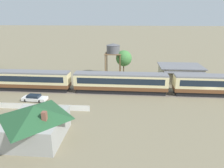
{
  "coord_description": "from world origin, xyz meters",
  "views": [
    {
      "loc": [
        -16.51,
        -38.98,
        15.64
      ],
      "look_at": [
        -19.74,
        0.81,
        1.91
      ],
      "focal_mm": 32.0,
      "sensor_mm": 36.0,
      "label": 1
    }
  ],
  "objects_px": {
    "water_tower": "(113,50)",
    "cottage_dark_green_roof": "(36,122)",
    "station_building": "(180,73)",
    "yard_tree_1": "(124,58)",
    "parked_car_white": "(35,98)",
    "passenger_train": "(122,82)"
  },
  "relations": [
    {
      "from": "cottage_dark_green_roof",
      "to": "station_building",
      "type": "bearing_deg",
      "value": 47.3
    },
    {
      "from": "cottage_dark_green_roof",
      "to": "yard_tree_1",
      "type": "bearing_deg",
      "value": 70.1
    },
    {
      "from": "passenger_train",
      "to": "cottage_dark_green_roof",
      "type": "bearing_deg",
      "value": -120.99
    },
    {
      "from": "cottage_dark_green_roof",
      "to": "parked_car_white",
      "type": "xyz_separation_m",
      "value": [
        -5.96,
        11.95,
        -1.88
      ]
    },
    {
      "from": "parked_car_white",
      "to": "passenger_train",
      "type": "bearing_deg",
      "value": 22.71
    },
    {
      "from": "cottage_dark_green_roof",
      "to": "yard_tree_1",
      "type": "distance_m",
      "value": 31.69
    },
    {
      "from": "station_building",
      "to": "water_tower",
      "type": "height_order",
      "value": "water_tower"
    },
    {
      "from": "cottage_dark_green_roof",
      "to": "parked_car_white",
      "type": "distance_m",
      "value": 13.48
    },
    {
      "from": "water_tower",
      "to": "passenger_train",
      "type": "bearing_deg",
      "value": -77.0
    },
    {
      "from": "parked_car_white",
      "to": "yard_tree_1",
      "type": "xyz_separation_m",
      "value": [
        16.71,
        17.75,
        4.39
      ]
    },
    {
      "from": "passenger_train",
      "to": "cottage_dark_green_roof",
      "type": "distance_m",
      "value": 20.7
    },
    {
      "from": "cottage_dark_green_roof",
      "to": "yard_tree_1",
      "type": "relative_size",
      "value": 1.15
    },
    {
      "from": "yard_tree_1",
      "to": "passenger_train",
      "type": "bearing_deg",
      "value": -90.44
    },
    {
      "from": "water_tower",
      "to": "parked_car_white",
      "type": "height_order",
      "value": "water_tower"
    },
    {
      "from": "passenger_train",
      "to": "cottage_dark_green_roof",
      "type": "relative_size",
      "value": 12.72
    },
    {
      "from": "station_building",
      "to": "cottage_dark_green_roof",
      "type": "bearing_deg",
      "value": -132.7
    },
    {
      "from": "station_building",
      "to": "yard_tree_1",
      "type": "distance_m",
      "value": 14.67
    },
    {
      "from": "passenger_train",
      "to": "water_tower",
      "type": "distance_m",
      "value": 13.15
    },
    {
      "from": "station_building",
      "to": "cottage_dark_green_roof",
      "type": "height_order",
      "value": "cottage_dark_green_roof"
    },
    {
      "from": "cottage_dark_green_roof",
      "to": "parked_car_white",
      "type": "bearing_deg",
      "value": 116.5
    },
    {
      "from": "water_tower",
      "to": "cottage_dark_green_roof",
      "type": "relative_size",
      "value": 1.09
    },
    {
      "from": "water_tower",
      "to": "yard_tree_1",
      "type": "bearing_deg",
      "value": 1.32
    }
  ]
}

